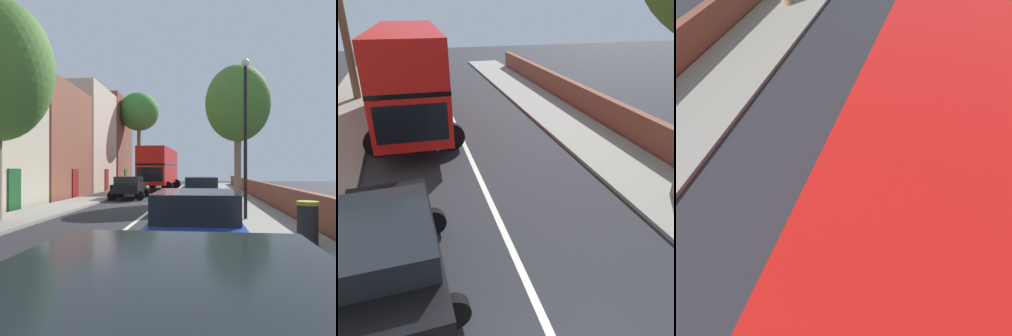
{
  "view_description": "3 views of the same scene",
  "coord_description": "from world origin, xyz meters",
  "views": [
    {
      "loc": [
        2.67,
        -19.89,
        2.06
      ],
      "look_at": [
        -0.3,
        8.77,
        2.17
      ],
      "focal_mm": 36.95,
      "sensor_mm": 36.0,
      "label": 1
    },
    {
      "loc": [
        -1.74,
        -1.48,
        4.95
      ],
      "look_at": [
        0.48,
        6.36,
        0.93
      ],
      "focal_mm": 35.99,
      "sensor_mm": 36.0,
      "label": 2
    },
    {
      "loc": [
        -0.93,
        17.86,
        5.59
      ],
      "look_at": [
        -0.02,
        14.54,
        1.74
      ],
      "focal_mm": 34.68,
      "sensor_mm": 36.0,
      "label": 3
    }
  ],
  "objects": [
    {
      "name": "double_decker_bus",
      "position": [
        -1.7,
        13.87,
        2.35
      ],
      "size": [
        3.75,
        10.47,
        4.06
      ],
      "color": "red",
      "rests_on": "ground"
    }
  ]
}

